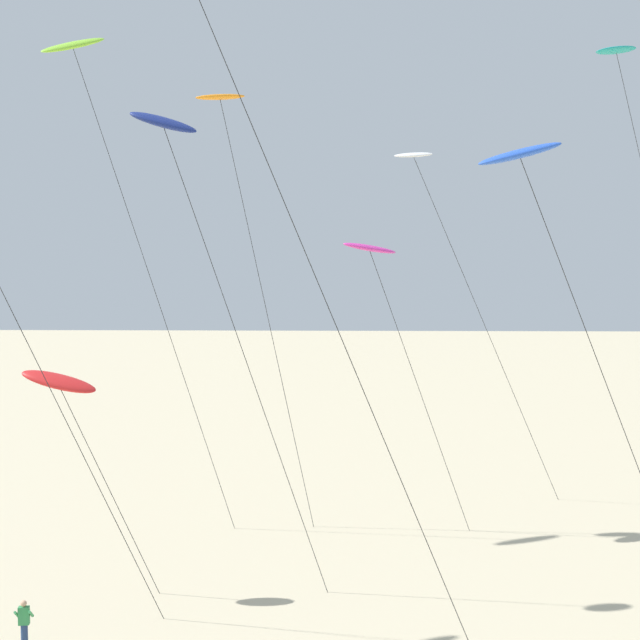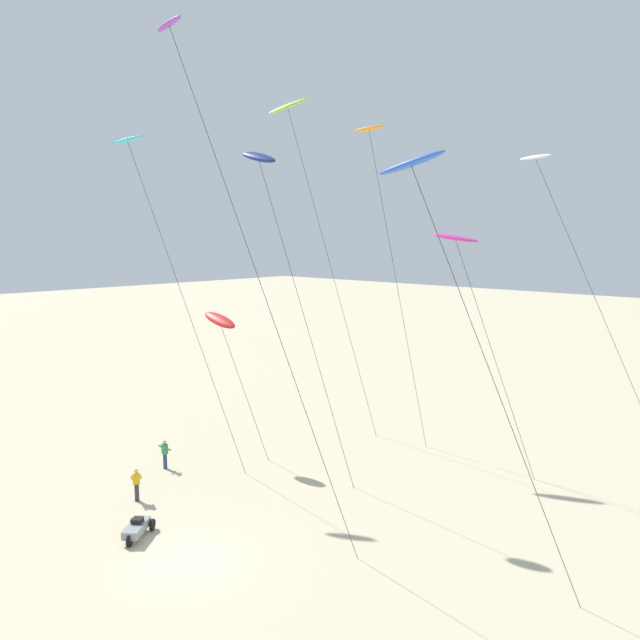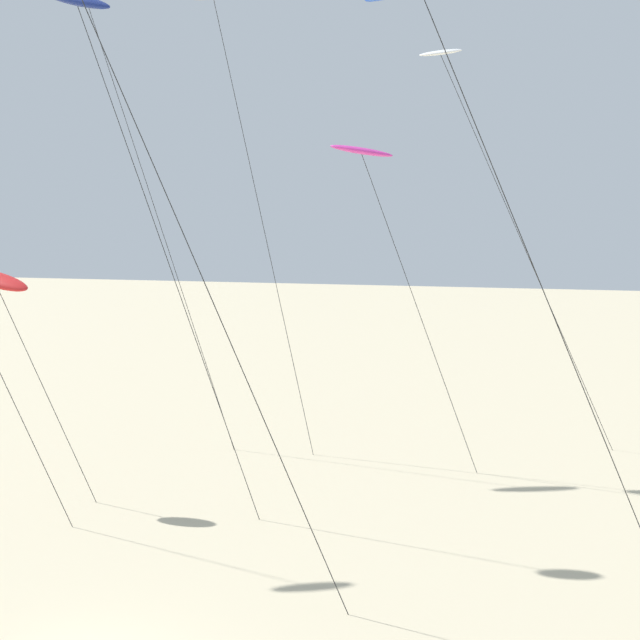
# 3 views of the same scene
# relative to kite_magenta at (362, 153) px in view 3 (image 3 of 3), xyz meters

# --- Properties ---
(kite_magenta) EXTENTS (6.03, 1.86, 13.39)m
(kite_magenta) POSITION_rel_kite_magenta_xyz_m (0.00, 0.00, 0.00)
(kite_magenta) COLOR #D8339E
(kite_magenta) RESTS_ON ground
(kite_orange) EXTENTS (5.26, 1.34, 19.90)m
(kite_orange) POSITION_rel_kite_magenta_xyz_m (-6.61, 0.54, 6.43)
(kite_orange) COLOR orange
(kite_orange) RESTS_ON ground
(kite_navy) EXTENTS (6.96, 1.82, 17.92)m
(kite_navy) POSITION_rel_kite_magenta_xyz_m (-7.46, -7.86, 4.25)
(kite_navy) COLOR navy
(kite_navy) RESTS_ON ground
(kite_white) EXTENTS (8.79, 2.06, 17.87)m
(kite_white) POSITION_rel_kite_magenta_xyz_m (2.43, 4.73, 4.28)
(kite_white) COLOR white
(kite_white) RESTS_ON ground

